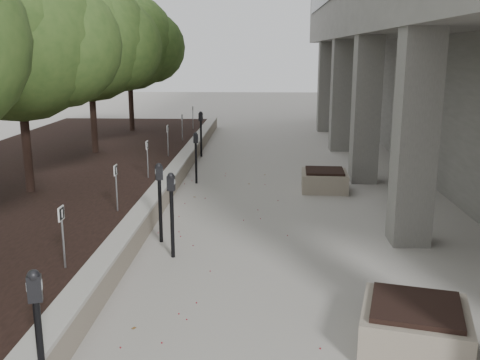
% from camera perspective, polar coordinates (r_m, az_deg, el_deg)
% --- Properties ---
extents(retaining_wall, '(0.39, 26.00, 0.50)m').
position_cam_1_polar(retaining_wall, '(13.69, -7.84, -0.85)').
color(retaining_wall, gray).
rests_on(retaining_wall, ground).
extents(planting_bed, '(7.00, 26.00, 0.40)m').
position_cam_1_polar(planting_bed, '(14.80, -21.97, -0.83)').
color(planting_bed, black).
rests_on(planting_bed, ground).
extents(crabapple_tree_3, '(4.60, 4.00, 5.44)m').
position_cam_1_polar(crabapple_tree_3, '(13.22, -22.05, 10.41)').
color(crabapple_tree_3, '#314F1E').
rests_on(crabapple_tree_3, planting_bed).
extents(crabapple_tree_4, '(4.60, 4.00, 5.44)m').
position_cam_1_polar(crabapple_tree_4, '(17.90, -15.40, 11.42)').
color(crabapple_tree_4, '#314F1E').
rests_on(crabapple_tree_4, planting_bed).
extents(crabapple_tree_5, '(4.60, 4.00, 5.44)m').
position_cam_1_polar(crabapple_tree_5, '(22.71, -11.52, 11.93)').
color(crabapple_tree_5, '#314F1E').
rests_on(crabapple_tree_5, planting_bed).
extents(parking_sign_3, '(0.04, 0.22, 0.96)m').
position_cam_1_polar(parking_sign_3, '(8.55, -18.04, -5.74)').
color(parking_sign_3, black).
rests_on(parking_sign_3, planting_bed).
extents(parking_sign_4, '(0.04, 0.22, 0.96)m').
position_cam_1_polar(parking_sign_4, '(11.29, -12.81, -0.83)').
color(parking_sign_4, black).
rests_on(parking_sign_4, planting_bed).
extents(parking_sign_5, '(0.04, 0.22, 0.96)m').
position_cam_1_polar(parking_sign_5, '(14.13, -9.65, 2.14)').
color(parking_sign_5, black).
rests_on(parking_sign_5, planting_bed).
extents(parking_sign_6, '(0.04, 0.22, 0.96)m').
position_cam_1_polar(parking_sign_6, '(17.03, -7.56, 4.11)').
color(parking_sign_6, black).
rests_on(parking_sign_6, planting_bed).
extents(parking_sign_7, '(0.04, 0.22, 0.96)m').
position_cam_1_polar(parking_sign_7, '(19.96, -6.07, 5.50)').
color(parking_sign_7, black).
rests_on(parking_sign_7, planting_bed).
extents(parking_sign_8, '(0.04, 0.22, 0.96)m').
position_cam_1_polar(parking_sign_8, '(22.90, -4.96, 6.53)').
color(parking_sign_8, black).
rests_on(parking_sign_8, planting_bed).
extents(parking_meter_1, '(0.18, 0.15, 1.57)m').
position_cam_1_polar(parking_meter_1, '(5.90, -20.22, -15.82)').
color(parking_meter_1, black).
rests_on(parking_meter_1, ground).
extents(parking_meter_2, '(0.16, 0.13, 1.55)m').
position_cam_1_polar(parking_meter_2, '(9.62, -7.14, -3.71)').
color(parking_meter_2, black).
rests_on(parking_meter_2, ground).
extents(parking_meter_3, '(0.18, 0.16, 1.55)m').
position_cam_1_polar(parking_meter_3, '(10.42, -8.37, -2.40)').
color(parking_meter_3, black).
rests_on(parking_meter_3, ground).
extents(parking_meter_4, '(0.17, 0.14, 1.43)m').
position_cam_1_polar(parking_meter_4, '(15.02, -4.63, 2.32)').
color(parking_meter_4, black).
rests_on(parking_meter_4, ground).
extents(parking_meter_5, '(0.18, 0.14, 1.58)m').
position_cam_1_polar(parking_meter_5, '(18.87, -4.11, 4.82)').
color(parking_meter_5, black).
rests_on(parking_meter_5, ground).
extents(planter_front, '(1.53, 1.53, 0.59)m').
position_cam_1_polar(planter_front, '(7.22, 17.81, -14.38)').
color(planter_front, gray).
rests_on(planter_front, ground).
extents(planter_back, '(1.23, 1.23, 0.55)m').
position_cam_1_polar(planter_back, '(14.49, 8.82, 0.01)').
color(planter_back, gray).
rests_on(planter_back, ground).
extents(berry_scatter, '(3.30, 14.10, 0.02)m').
position_cam_1_polar(berry_scatter, '(9.75, -1.90, -8.11)').
color(berry_scatter, maroon).
rests_on(berry_scatter, ground).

